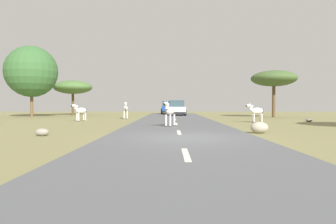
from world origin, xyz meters
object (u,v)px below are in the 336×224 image
car_0 (177,108)px  tree_3 (274,79)px  zebra_3 (126,109)px  zebra_0 (170,111)px  tree_2 (31,72)px  rock_3 (309,120)px  tree_1 (73,87)px  rock_0 (42,132)px  car_1 (168,108)px  zebra_1 (80,111)px  rock_2 (259,128)px  zebra_2 (256,111)px

car_0 → tree_3: 11.29m
zebra_3 → tree_3: 15.18m
zebra_0 → tree_2: size_ratio=0.20×
rock_3 → tree_1: bearing=146.6°
tree_3 → rock_0: 24.46m
zebra_3 → tree_1: (-7.94, 9.83, 2.49)m
zebra_3 → rock_3: (14.33, -4.85, -0.79)m
zebra_3 → car_1: size_ratio=0.37×
zebra_1 → tree_2: bearing=-8.3°
tree_1 → rock_3: 26.87m
tree_2 → tree_1: bearing=67.7°
tree_2 → rock_3: 26.59m
rock_0 → car_0: bearing=75.4°
car_1 → rock_2: car_1 is taller
tree_1 → rock_2: tree_1 is taller
zebra_0 → rock_3: bearing=-131.7°
tree_3 → tree_1: bearing=163.9°
zebra_3 → rock_2: zebra_3 is taller
zebra_3 → rock_3: size_ratio=3.48×
car_0 → rock_0: 23.99m
rock_0 → rock_2: (9.28, 1.21, 0.10)m
zebra_3 → tree_2: bearing=150.6°
zebra_0 → rock_0: size_ratio=2.67×
zebra_1 → car_0: 14.44m
zebra_3 → tree_1: bearing=120.5°
zebra_3 → car_0: (4.78, 8.23, -0.08)m
car_1 → tree_3: size_ratio=0.93×
zebra_1 → zebra_3: (2.93, 3.98, 0.11)m
car_0 → rock_2: bearing=95.7°
zebra_0 → rock_2: bearing=159.3°
tree_2 → tree_3: 24.85m
zebra_1 → rock_2: zebra_1 is taller
zebra_2 → rock_0: size_ratio=2.62×
zebra_0 → rock_0: bearing=63.4°
car_1 → zebra_1: bearing=67.3°
car_1 → rock_3: bearing=117.1°
tree_2 → tree_3: bearing=-1.4°
tree_2 → tree_3: size_ratio=1.55×
zebra_1 → tree_2: (-7.41, 7.95, 3.89)m
zebra_2 → rock_3: zebra_2 is taller
tree_3 → rock_3: (-0.17, -8.21, -3.78)m
car_0 → rock_0: bearing=72.7°
zebra_3 → car_1: 14.49m
zebra_1 → zebra_0: bearing=176.8°
tree_3 → rock_2: size_ratio=5.99×
zebra_0 → zebra_1: 9.30m
tree_1 → zebra_3: bearing=-51.1°
zebra_1 → rock_3: 17.29m
tree_1 → rock_2: (15.97, -23.61, -3.15)m
zebra_3 → tree_1: size_ratio=0.35×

